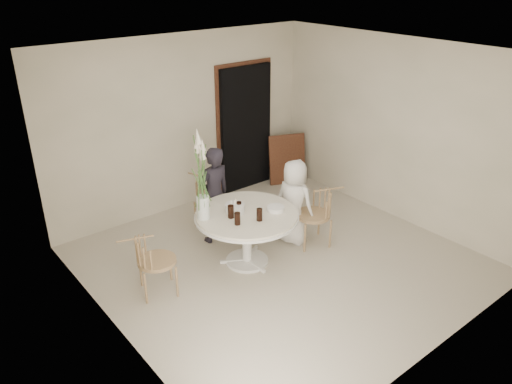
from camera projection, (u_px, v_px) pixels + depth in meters
ground at (279, 261)px, 6.63m from camera, size 4.50×4.50×0.00m
room_shell at (282, 146)px, 5.95m from camera, size 4.50×4.50×4.50m
doorway at (246, 129)px, 8.39m from camera, size 1.00×0.10×2.10m
door_trim at (244, 125)px, 8.39m from camera, size 1.12×0.03×2.22m
table at (247, 221)px, 6.35m from camera, size 1.33×1.33×0.73m
picture_frame at (287, 159)px, 8.80m from camera, size 0.68×0.43×0.87m
chair_far at (205, 193)px, 7.38m from camera, size 0.52×0.54×0.77m
chair_right at (321, 208)px, 6.86m from camera, size 0.59×0.57×0.82m
chair_left at (147, 257)px, 5.78m from camera, size 0.56×0.53×0.79m
girl at (214, 195)px, 6.86m from camera, size 0.52×0.35×1.39m
boy at (294, 202)px, 6.85m from camera, size 0.51×0.67×1.22m
birthday_cake at (235, 208)px, 6.29m from camera, size 0.24×0.24×0.17m
cola_tumbler_a at (237, 219)px, 6.00m from camera, size 0.10×0.10×0.16m
cola_tumbler_b at (259, 215)px, 6.09m from camera, size 0.09×0.09×0.16m
cola_tumbler_c at (231, 212)px, 6.15m from camera, size 0.09×0.09×0.17m
cola_tumbler_d at (239, 207)px, 6.29m from camera, size 0.09×0.09×0.14m
plate_stack at (276, 208)px, 6.35m from camera, size 0.23×0.23×0.06m
flower_vase at (202, 180)px, 5.95m from camera, size 0.16×0.16×1.17m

